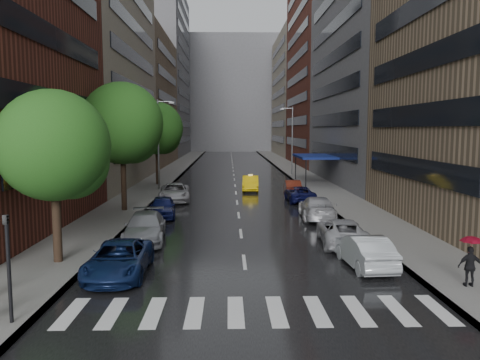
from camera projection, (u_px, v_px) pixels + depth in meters
name	position (u px, v px, depth m)	size (l,w,h in m)	color
ground	(248.00, 291.00, 18.00)	(220.00, 220.00, 0.00)	gray
road	(233.00, 172.00, 67.69)	(14.00, 140.00, 0.01)	black
sidewalk_left	(171.00, 172.00, 67.45)	(4.00, 140.00, 0.15)	gray
sidewalk_right	(295.00, 172.00, 67.90)	(4.00, 140.00, 0.15)	gray
crosswalk	(256.00, 311.00, 16.01)	(13.15, 2.80, 0.01)	silver
buildings_left	(139.00, 67.00, 74.31)	(8.00, 108.00, 38.00)	maroon
buildings_right	(329.00, 72.00, 73.08)	(8.05, 109.10, 36.00)	#937A5B
building_far	(231.00, 95.00, 133.52)	(40.00, 14.00, 32.00)	slate
tree_near	(53.00, 146.00, 20.99)	(5.02, 5.02, 8.01)	#382619
tree_mid	(122.00, 123.00, 34.58)	(6.08, 6.08, 9.69)	#382619
tree_far	(157.00, 128.00, 51.34)	(5.77, 5.77, 9.20)	#382619
taxi	(250.00, 183.00, 47.36)	(1.59, 4.56, 1.50)	yellow
parked_cars_left	(156.00, 214.00, 30.19)	(3.03, 26.17, 1.55)	#0F1E49
parked_cars_right	(318.00, 210.00, 32.03)	(2.72, 28.43, 1.58)	silver
ped_red_umbrella	(471.00, 256.00, 18.02)	(0.95, 0.82, 2.01)	black
traffic_light	(8.00, 258.00, 14.54)	(0.18, 0.15, 3.45)	black
street_lamp_left	(159.00, 142.00, 47.09)	(1.74, 0.22, 9.00)	gray
street_lamp_right	(292.00, 139.00, 62.38)	(1.74, 0.22, 9.00)	gray
awning	(315.00, 157.00, 52.66)	(4.00, 8.00, 3.12)	navy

